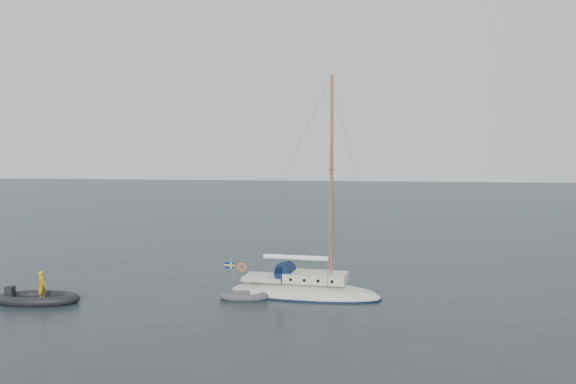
# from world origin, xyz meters

# --- Properties ---
(ground) EXTENTS (300.00, 300.00, 0.00)m
(ground) POSITION_xyz_m (0.00, 0.00, 0.00)
(ground) COLOR black
(ground) RESTS_ON ground
(sailboat) EXTENTS (8.34, 2.50, 11.88)m
(sailboat) POSITION_xyz_m (0.30, -1.42, 0.90)
(sailboat) COLOR beige
(sailboat) RESTS_ON ground
(dinghy) EXTENTS (2.56, 1.16, 0.37)m
(dinghy) POSITION_xyz_m (-2.60, -2.55, 0.16)
(dinghy) COLOR #54555A
(dinghy) RESTS_ON ground
(rib) EXTENTS (4.19, 1.90, 1.60)m
(rib) POSITION_xyz_m (-12.45, -5.25, 0.25)
(rib) COLOR black
(rib) RESTS_ON ground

